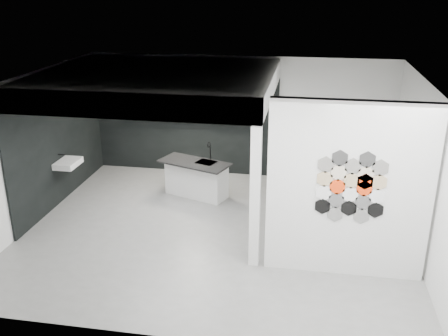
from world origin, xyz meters
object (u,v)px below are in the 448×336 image
partition_panel (348,191)px  bottle_dark (174,116)px  stockpot (143,113)px  kettle (242,119)px  glass_bowl (245,120)px  wall_basin (68,163)px  kitchen_island (196,178)px  glass_vase (245,119)px  utensil_cup (166,116)px

partition_panel → bottle_dark: 5.39m
stockpot → kettle: (2.38, 0.00, -0.02)m
partition_panel → stockpot: (-4.52, 3.87, 0.01)m
partition_panel → glass_bowl: size_ratio=22.00×
wall_basin → kitchen_island: size_ratio=0.37×
kettle → glass_vase: bearing=3.2°
glass_bowl → glass_vase: glass_vase is taller
glass_bowl → bottle_dark: 1.68m
kitchen_island → utensil_cup: size_ratio=14.47×
kitchen_island → stockpot: bearing=159.8°
kitchen_island → utensil_cup: 1.93m
stockpot → utensil_cup: bearing=0.0°
partition_panel → glass_bowl: 4.39m
partition_panel → stockpot: size_ratio=12.30×
partition_panel → bottle_dark: partition_panel is taller
partition_panel → kettle: (-2.14, 3.87, -0.01)m
kitchen_island → bottle_dark: bottle_dark is taller
bottle_dark → partition_panel: bearing=-45.8°
kitchen_island → glass_vase: glass_vase is taller
bottle_dark → utensil_cup: bearing=180.0°
glass_bowl → kettle: bearing=180.0°
partition_panel → glass_bowl: (-2.08, 3.87, -0.03)m
partition_panel → kettle: partition_panel is taller
kitchen_island → stockpot: stockpot is taller
glass_vase → bottle_dark: (-1.68, 0.00, -0.00)m
partition_panel → utensil_cup: size_ratio=24.90×
stockpot → kettle: bearing=0.0°
stockpot → utensil_cup: 0.56m
kettle → glass_vase: glass_vase is taller
partition_panel → wall_basin: bearing=161.8°
partition_panel → wall_basin: (-5.46, 1.80, -0.55)m
kitchen_island → glass_vase: (0.86, 1.33, 0.99)m
glass_vase → bottle_dark: glass_vase is taller
kitchen_island → utensil_cup: (-1.02, 1.33, 0.97)m
wall_basin → bottle_dark: size_ratio=3.86×
partition_panel → bottle_dark: (-3.76, 3.87, -0.00)m
bottle_dark → utensil_cup: (-0.20, 0.00, -0.02)m
stockpot → glass_bowl: stockpot is taller
stockpot → glass_vase: 2.44m
kitchen_island → stockpot: 2.30m
partition_panel → stockpot: bearing=139.5°
kettle → bottle_dark: bottle_dark is taller
stockpot → bottle_dark: 0.76m
wall_basin → glass_vase: 4.01m
bottle_dark → kitchen_island: bearing=-58.4°
glass_bowl → utensil_cup: (-1.88, 0.00, 0.01)m
stockpot → glass_vase: stockpot is taller
wall_basin → stockpot: 2.34m
kitchen_island → kettle: kettle is taller
bottle_dark → utensil_cup: bottle_dark is taller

